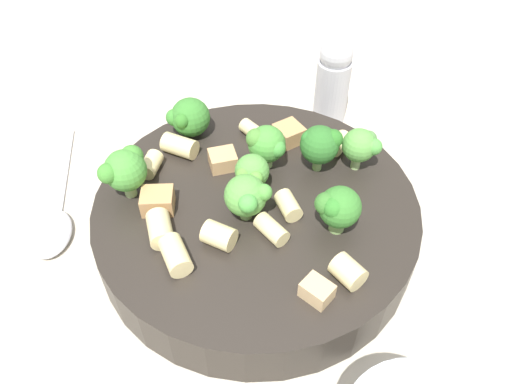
{
  "coord_description": "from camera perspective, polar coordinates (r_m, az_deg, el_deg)",
  "views": [
    {
      "loc": [
        -0.12,
        0.24,
        0.33
      ],
      "look_at": [
        0.0,
        0.0,
        0.05
      ],
      "focal_mm": 35.0,
      "sensor_mm": 36.0,
      "label": 1
    }
  ],
  "objects": [
    {
      "name": "ground_plane",
      "position": [
        0.43,
        0.0,
        -4.8
      ],
      "size": [
        2.0,
        2.0,
        0.0
      ],
      "primitive_type": "plane",
      "color": "#BCB29E"
    },
    {
      "name": "pasta_bowl",
      "position": [
        0.41,
        0.0,
        -2.69
      ],
      "size": [
        0.26,
        0.26,
        0.04
      ],
      "color": "#28231E",
      "rests_on": "ground_plane"
    },
    {
      "name": "broccoli_floret_0",
      "position": [
        0.41,
        1.18,
        5.51
      ],
      "size": [
        0.04,
        0.03,
        0.04
      ],
      "color": "#9EC175",
      "rests_on": "pasta_bowl"
    },
    {
      "name": "broccoli_floret_1",
      "position": [
        0.42,
        11.98,
        5.25
      ],
      "size": [
        0.03,
        0.03,
        0.04
      ],
      "color": "#9EC175",
      "rests_on": "pasta_bowl"
    },
    {
      "name": "broccoli_floret_2",
      "position": [
        0.45,
        -7.61,
        8.5
      ],
      "size": [
        0.04,
        0.04,
        0.04
      ],
      "color": "#9EC175",
      "rests_on": "pasta_bowl"
    },
    {
      "name": "broccoli_floret_3",
      "position": [
        0.41,
        7.36,
        5.42
      ],
      "size": [
        0.03,
        0.03,
        0.04
      ],
      "color": "#84AD60",
      "rests_on": "pasta_bowl"
    },
    {
      "name": "broccoli_floret_4",
      "position": [
        0.39,
        -0.49,
        2.27
      ],
      "size": [
        0.03,
        0.03,
        0.03
      ],
      "color": "#9EC175",
      "rests_on": "pasta_bowl"
    },
    {
      "name": "broccoli_floret_5",
      "position": [
        0.4,
        -14.76,
        2.52
      ],
      "size": [
        0.03,
        0.04,
        0.04
      ],
      "color": "#9EC175",
      "rests_on": "pasta_bowl"
    },
    {
      "name": "broccoli_floret_6",
      "position": [
        0.37,
        -0.54,
        -0.69
      ],
      "size": [
        0.03,
        0.03,
        0.04
      ],
      "color": "#84AD60",
      "rests_on": "pasta_bowl"
    },
    {
      "name": "broccoli_floret_7",
      "position": [
        0.36,
        9.34,
        -1.69
      ],
      "size": [
        0.03,
        0.03,
        0.04
      ],
      "color": "#84AD60",
      "rests_on": "pasta_bowl"
    },
    {
      "name": "rigatoni_0",
      "position": [
        0.36,
        -9.19,
        -7.13
      ],
      "size": [
        0.03,
        0.03,
        0.02
      ],
      "primitive_type": "cylinder",
      "rotation": [
        1.57,
        0.0,
        0.88
      ],
      "color": "beige",
      "rests_on": "pasta_bowl"
    },
    {
      "name": "rigatoni_1",
      "position": [
        0.44,
        9.44,
        5.51
      ],
      "size": [
        0.02,
        0.02,
        0.02
      ],
      "primitive_type": "cylinder",
      "rotation": [
        1.57,
        0.0,
        2.98
      ],
      "color": "beige",
      "rests_on": "pasta_bowl"
    },
    {
      "name": "rigatoni_2",
      "position": [
        0.39,
        3.85,
        -1.31
      ],
      "size": [
        0.03,
        0.03,
        0.01
      ],
      "primitive_type": "cylinder",
      "rotation": [
        1.57,
        0.0,
        0.81
      ],
      "color": "beige",
      "rests_on": "pasta_bowl"
    },
    {
      "name": "rigatoni_3",
      "position": [
        0.43,
        -11.94,
        3.09
      ],
      "size": [
        0.02,
        0.03,
        0.01
      ],
      "primitive_type": "cylinder",
      "rotation": [
        1.57,
        0.0,
        0.22
      ],
      "color": "beige",
      "rests_on": "pasta_bowl"
    },
    {
      "name": "rigatoni_4",
      "position": [
        0.36,
        -4.25,
        -5.0
      ],
      "size": [
        0.02,
        0.02,
        0.02
      ],
      "primitive_type": "cylinder",
      "rotation": [
        1.57,
        0.0,
        1.54
      ],
      "color": "beige",
      "rests_on": "pasta_bowl"
    },
    {
      "name": "rigatoni_5",
      "position": [
        0.37,
        1.78,
        -4.31
      ],
      "size": [
        0.03,
        0.02,
        0.01
      ],
      "primitive_type": "cylinder",
      "rotation": [
        1.57,
        0.0,
        1.14
      ],
      "color": "beige",
      "rests_on": "pasta_bowl"
    },
    {
      "name": "rigatoni_6",
      "position": [
        0.45,
        -0.15,
        6.85
      ],
      "size": [
        0.03,
        0.02,
        0.01
      ],
      "primitive_type": "cylinder",
      "rotation": [
        1.57,
        0.0,
        1.16
      ],
      "color": "beige",
      "rests_on": "pasta_bowl"
    },
    {
      "name": "rigatoni_7",
      "position": [
        0.44,
        -8.71,
        5.23
      ],
      "size": [
        0.03,
        0.02,
        0.02
      ],
      "primitive_type": "cylinder",
      "rotation": [
        1.57,
        0.0,
        1.58
      ],
      "color": "beige",
      "rests_on": "pasta_bowl"
    },
    {
      "name": "rigatoni_8",
      "position": [
        0.37,
        -10.92,
        -4.17
      ],
      "size": [
        0.03,
        0.03,
        0.02
      ],
      "primitive_type": "cylinder",
      "rotation": [
        1.57,
        0.0,
        0.73
      ],
      "color": "beige",
      "rests_on": "pasta_bowl"
    },
    {
      "name": "rigatoni_9",
      "position": [
        0.35,
        10.48,
        -8.94
      ],
      "size": [
        0.03,
        0.03,
        0.02
      ],
      "primitive_type": "cylinder",
      "rotation": [
        1.57,
        0.0,
        1.11
      ],
      "color": "beige",
      "rests_on": "pasta_bowl"
    },
    {
      "name": "chicken_chunk_0",
      "position": [
        0.39,
        -11.18,
        -1.0
      ],
      "size": [
        0.03,
        0.03,
        0.02
      ],
      "primitive_type": "cube",
      "rotation": [
        0.0,
        0.0,
        0.49
      ],
      "color": "tan",
      "rests_on": "pasta_bowl"
    },
    {
      "name": "chicken_chunk_1",
      "position": [
        0.34,
        6.98,
        -11.15
      ],
      "size": [
        0.02,
        0.02,
        0.01
      ],
      "primitive_type": "cube",
      "rotation": [
        0.0,
        0.0,
        2.87
      ],
      "color": "tan",
      "rests_on": "pasta_bowl"
    },
    {
      "name": "chicken_chunk_2",
      "position": [
        0.42,
        -3.81,
        3.69
      ],
      "size": [
        0.03,
        0.03,
        0.01
      ],
      "primitive_type": "cube",
      "rotation": [
        0.0,
        0.0,
        0.72
      ],
      "color": "tan",
      "rests_on": "pasta_bowl"
    },
    {
      "name": "chicken_chunk_3",
      "position": [
        0.45,
        3.78,
        6.67
      ],
      "size": [
        0.03,
        0.03,
        0.02
      ],
      "primitive_type": "cube",
      "rotation": [
        0.0,
        0.0,
        2.58
      ],
      "color": "tan",
      "rests_on": "pasta_bowl"
    },
    {
      "name": "pepper_shaker",
      "position": [
        0.52,
        9.24,
        12.39
      ],
      "size": [
        0.03,
        0.03,
        0.09
      ],
      "color": "#B2B2B7",
      "rests_on": "ground_plane"
    },
    {
      "name": "spoon",
      "position": [
        0.47,
        -22.13,
        -2.4
      ],
      "size": [
        0.12,
        0.15,
        0.01
      ],
      "color": "silver",
      "rests_on": "ground_plane"
    }
  ]
}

